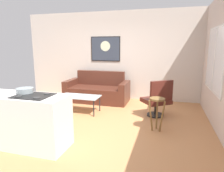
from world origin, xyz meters
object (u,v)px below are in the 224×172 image
object	(u,v)px
armchair	(158,99)
wall_painting	(105,49)
coffee_table	(79,97)
couch	(97,91)
mixing_bowl	(25,91)
bar_stool	(157,106)

from	to	relation	value
armchair	wall_painting	distance (m)	2.63
coffee_table	wall_painting	xyz separation A→B (m)	(0.18, 1.71, 1.22)
couch	wall_painting	distance (m)	1.43
coffee_table	wall_painting	size ratio (longest dim) A/B	1.08
couch	coffee_table	xyz separation A→B (m)	(-0.08, -1.16, 0.10)
coffee_table	mixing_bowl	distance (m)	1.87
mixing_bowl	wall_painting	bearing A→B (deg)	84.17
bar_stool	wall_painting	distance (m)	3.17
armchair	mixing_bowl	world-z (taller)	mixing_bowl
armchair	mixing_bowl	size ratio (longest dim) A/B	3.19
armchair	wall_painting	xyz separation A→B (m)	(-1.81, 1.52, 1.17)
bar_stool	wall_painting	bearing A→B (deg)	128.07
armchair	bar_stool	world-z (taller)	armchair
bar_stool	mixing_bowl	xyz separation A→B (m)	(-2.19, -1.14, 0.43)
armchair	mixing_bowl	distance (m)	2.96
couch	armchair	world-z (taller)	armchair
couch	bar_stool	size ratio (longest dim) A/B	2.85
coffee_table	armchair	distance (m)	1.99
couch	mixing_bowl	world-z (taller)	mixing_bowl
couch	bar_stool	distance (m)	2.65
armchair	bar_stool	size ratio (longest dim) A/B	1.35
couch	armchair	size ratio (longest dim) A/B	2.12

